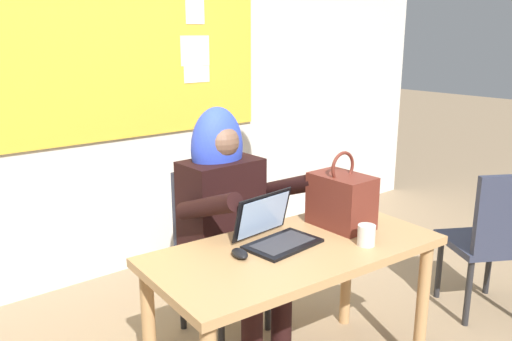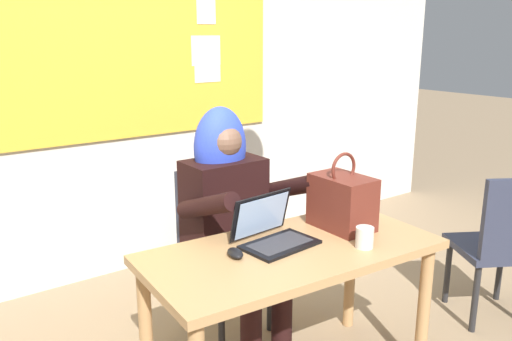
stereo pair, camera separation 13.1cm
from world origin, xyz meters
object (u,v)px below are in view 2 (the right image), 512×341
laptop (273,233)px  coffee_mug (365,237)px  desk_main (292,267)px  handbag (342,201)px  chair_at_desk (218,239)px  computer_mouse (235,253)px  person_costumed (231,206)px  chair_extra_corner (502,241)px

laptop → coffee_mug: size_ratio=3.75×
desk_main → laptop: 0.18m
handbag → coffee_mug: size_ratio=3.98×
chair_at_desk → coffee_mug: size_ratio=9.65×
chair_at_desk → computer_mouse: size_ratio=8.82×
person_costumed → chair_extra_corner: person_costumed is taller
laptop → computer_mouse: size_ratio=3.43×
computer_mouse → desk_main: bearing=-1.4°
chair_at_desk → chair_extra_corner: 1.60m
coffee_mug → chair_extra_corner: size_ratio=0.11×
person_costumed → coffee_mug: bearing=15.4°
desk_main → handbag: bearing=7.6°
computer_mouse → coffee_mug: size_ratio=1.09×
chair_at_desk → handbag: (0.32, -0.63, 0.33)m
chair_at_desk → chair_extra_corner: bearing=50.0°
chair_at_desk → laptop: (-0.08, -0.59, 0.24)m
computer_mouse → person_costumed: bearing=69.8°
laptop → chair_extra_corner: 1.44m
chair_at_desk → chair_extra_corner: (1.29, -0.93, -0.02)m
desk_main → chair_extra_corner: chair_extra_corner is taller
computer_mouse → coffee_mug: (0.52, -0.25, 0.03)m
desk_main → laptop: (-0.04, 0.09, 0.15)m
desk_main → coffee_mug: 0.35m
desk_main → computer_mouse: (-0.26, 0.06, 0.12)m
laptop → handbag: bearing=-11.6°
chair_at_desk → computer_mouse: (-0.30, -0.62, 0.21)m
chair_extra_corner → chair_at_desk: bearing=84.4°
laptop → computer_mouse: laptop is taller
desk_main → laptop: size_ratio=3.84×
desk_main → computer_mouse: size_ratio=13.17×
chair_at_desk → computer_mouse: chair_at_desk is taller
desk_main → chair_extra_corner: bearing=-10.8°
chair_at_desk → handbag: handbag is taller
coffee_mug → person_costumed: bearing=106.2°
chair_at_desk → coffee_mug: bearing=10.1°
laptop → handbag: handbag is taller
handbag → chair_extra_corner: bearing=-17.1°
chair_at_desk → computer_mouse: 0.72m
computer_mouse → chair_at_desk: bearing=76.0°
laptop → desk_main: bearing=-71.4°
person_costumed → coffee_mug: size_ratio=13.34×
desk_main → computer_mouse: 0.29m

